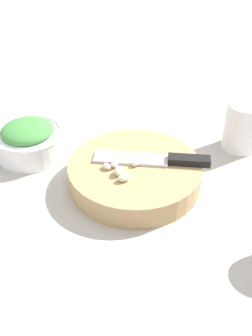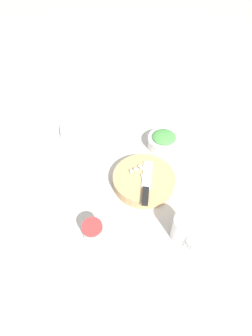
# 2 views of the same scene
# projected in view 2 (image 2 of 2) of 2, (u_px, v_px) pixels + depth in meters

# --- Properties ---
(ground_plane) EXTENTS (5.00, 5.00, 0.00)m
(ground_plane) POSITION_uv_depth(u_px,v_px,m) (122.00, 176.00, 1.02)
(ground_plane) COLOR #B2ADA3
(cutting_board) EXTENTS (0.23, 0.23, 0.04)m
(cutting_board) POSITION_uv_depth(u_px,v_px,m) (144.00, 180.00, 0.98)
(cutting_board) COLOR tan
(cutting_board) RESTS_ON ground_plane
(chef_knife) EXTENTS (0.20, 0.09, 0.01)m
(chef_knife) POSITION_uv_depth(u_px,v_px,m) (146.00, 185.00, 0.94)
(chef_knife) COLOR black
(chef_knife) RESTS_ON cutting_board
(garlic_cloves) EXTENTS (0.07, 0.06, 0.01)m
(garlic_cloves) POSITION_uv_depth(u_px,v_px,m) (138.00, 170.00, 0.98)
(garlic_cloves) COLOR white
(garlic_cloves) RESTS_ON cutting_board
(herb_bowl) EXTENTS (0.14, 0.14, 0.07)m
(herb_bowl) POSITION_uv_depth(u_px,v_px,m) (164.00, 141.00, 1.11)
(herb_bowl) COLOR white
(herb_bowl) RESTS_ON ground_plane
(spice_jar) EXTENTS (0.06, 0.06, 0.07)m
(spice_jar) POSITION_uv_depth(u_px,v_px,m) (93.00, 231.00, 0.83)
(spice_jar) COLOR silver
(spice_jar) RESTS_ON ground_plane
(coffee_mug) EXTENTS (0.11, 0.07, 0.10)m
(coffee_mug) POSITION_uv_depth(u_px,v_px,m) (184.00, 229.00, 0.82)
(coffee_mug) COLOR white
(coffee_mug) RESTS_ON ground_plane
(plate_stack) EXTENTS (0.23, 0.23, 0.04)m
(plate_stack) POSITION_uv_depth(u_px,v_px,m) (85.00, 130.00, 1.17)
(plate_stack) COLOR white
(plate_stack) RESTS_ON ground_plane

